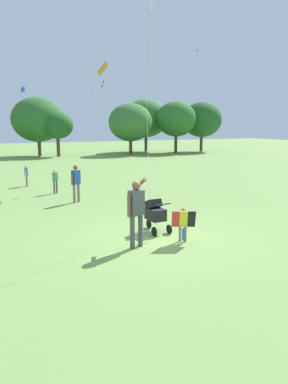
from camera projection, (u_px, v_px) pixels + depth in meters
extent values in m
plane|color=#75994C|center=(157.00, 240.00, 10.04)|extent=(120.00, 120.00, 0.00)
cylinder|color=brown|center=(40.00, 148.00, 37.34)|extent=(0.36, 0.36, 1.64)
ellipsoid|color=#2D6628|center=(38.00, 120.00, 36.77)|extent=(5.49, 4.94, 4.67)
cylinder|color=brown|center=(58.00, 147.00, 36.59)|extent=(0.36, 0.36, 1.93)
ellipsoid|color=#235623|center=(57.00, 125.00, 36.16)|extent=(3.28, 2.95, 2.79)
cylinder|color=brown|center=(131.00, 147.00, 39.48)|extent=(0.36, 0.36, 1.58)
ellipsoid|color=#387033|center=(130.00, 122.00, 38.96)|extent=(4.96, 4.47, 4.22)
cylinder|color=brown|center=(146.00, 144.00, 43.73)|extent=(0.36, 0.36, 1.91)
ellipsoid|color=#387033|center=(146.00, 118.00, 43.13)|extent=(5.50, 4.95, 4.67)
cylinder|color=brown|center=(176.00, 144.00, 41.52)|extent=(0.36, 0.36, 2.05)
ellipsoid|color=#2D6628|center=(176.00, 119.00, 40.96)|extent=(4.81, 4.33, 4.09)
cylinder|color=brown|center=(201.00, 144.00, 43.75)|extent=(0.36, 0.36, 1.92)
ellipsoid|color=#235623|center=(202.00, 120.00, 43.19)|extent=(5.05, 4.54, 4.29)
cylinder|color=#7F705B|center=(185.00, 233.00, 9.83)|extent=(0.07, 0.07, 0.49)
cylinder|color=#7F705B|center=(180.00, 233.00, 9.83)|extent=(0.07, 0.07, 0.49)
cube|color=silver|center=(183.00, 219.00, 9.75)|extent=(0.25, 0.21, 0.36)
cylinder|color=#A37556|center=(188.00, 220.00, 9.75)|extent=(0.05, 0.05, 0.32)
cylinder|color=#A37556|center=(178.00, 220.00, 9.76)|extent=(0.05, 0.05, 0.32)
sphere|color=#A37556|center=(183.00, 210.00, 9.70)|extent=(0.13, 0.13, 0.13)
cube|color=black|center=(192.00, 219.00, 9.56)|extent=(0.27, 0.25, 0.48)
cube|color=yellow|center=(184.00, 219.00, 9.57)|extent=(0.27, 0.25, 0.48)
cube|color=red|center=(176.00, 219.00, 9.57)|extent=(0.27, 0.25, 0.48)
cube|color=blue|center=(183.00, 234.00, 9.63)|extent=(0.08, 0.05, 0.36)
cylinder|color=#4C4C51|center=(132.00, 232.00, 9.25)|extent=(0.13, 0.13, 0.89)
cylinder|color=#4C4C51|center=(140.00, 230.00, 9.43)|extent=(0.13, 0.13, 0.89)
cube|color=#4C4C56|center=(136.00, 203.00, 9.19)|extent=(0.44, 0.33, 0.67)
cylinder|color=brown|center=(129.00, 206.00, 9.05)|extent=(0.10, 0.10, 0.59)
cylinder|color=brown|center=(140.00, 184.00, 9.37)|extent=(0.22, 0.55, 0.42)
sphere|color=brown|center=(136.00, 185.00, 9.10)|extent=(0.23, 0.23, 0.23)
cylinder|color=black|center=(149.00, 224.00, 11.13)|extent=(0.05, 0.28, 0.28)
cylinder|color=black|center=(154.00, 232.00, 10.32)|extent=(0.05, 0.28, 0.28)
cylinder|color=black|center=(169.00, 229.00, 10.56)|extent=(0.05, 0.28, 0.28)
cube|color=black|center=(155.00, 214.00, 10.69)|extent=(0.46, 0.66, 0.36)
cube|color=black|center=(153.00, 204.00, 10.74)|extent=(0.43, 0.43, 0.35)
cylinder|color=black|center=(163.00, 204.00, 10.22)|extent=(0.48, 0.05, 0.04)
cube|color=white|center=(153.00, 1.00, 10.43)|extent=(0.09, 0.07, 0.14)
cube|color=white|center=(151.00, 8.00, 10.41)|extent=(0.09, 0.06, 0.14)
cylinder|color=silver|center=(147.00, 111.00, 10.00)|extent=(1.17, 1.76, 7.30)
cube|color=#F4A319|center=(103.00, 69.00, 18.49)|extent=(0.61, 1.16, 0.91)
cube|color=red|center=(103.00, 82.00, 18.65)|extent=(0.07, 0.06, 0.14)
cube|color=red|center=(102.00, 86.00, 18.68)|extent=(0.09, 0.08, 0.14)
cylinder|color=silver|center=(99.00, 131.00, 17.28)|extent=(1.69, 3.29, 5.97)
cube|color=blue|center=(23.00, 89.00, 29.21)|extent=(0.32, 0.53, 0.56)
cube|color=pink|center=(197.00, 51.00, 33.92)|extent=(0.28, 0.22, 0.24)
cylinder|color=#7F705B|center=(74.00, 194.00, 14.74)|extent=(0.11, 0.11, 0.79)
cylinder|color=#7F705B|center=(79.00, 193.00, 14.94)|extent=(0.11, 0.11, 0.79)
cube|color=#284CA8|center=(76.00, 177.00, 14.71)|extent=(0.40, 0.35, 0.59)
cylinder|color=brown|center=(72.00, 179.00, 14.54)|extent=(0.09, 0.09, 0.52)
cylinder|color=brown|center=(80.00, 178.00, 14.89)|extent=(0.09, 0.09, 0.52)
sphere|color=brown|center=(75.00, 167.00, 14.63)|extent=(0.20, 0.20, 0.20)
cylinder|color=#7F705B|center=(27.00, 181.00, 18.86)|extent=(0.08, 0.08, 0.56)
cylinder|color=#7F705B|center=(27.00, 181.00, 18.69)|extent=(0.08, 0.08, 0.56)
cube|color=#284CA8|center=(26.00, 172.00, 18.68)|extent=(0.21, 0.28, 0.42)
cylinder|color=beige|center=(27.00, 172.00, 18.84)|extent=(0.06, 0.06, 0.38)
cylinder|color=beige|center=(26.00, 173.00, 18.54)|extent=(0.06, 0.06, 0.38)
sphere|color=beige|center=(26.00, 166.00, 18.63)|extent=(0.15, 0.15, 0.15)
cylinder|color=#4C4C51|center=(57.00, 187.00, 16.87)|extent=(0.08, 0.08, 0.58)
cylinder|color=#4C4C51|center=(54.00, 188.00, 16.71)|extent=(0.08, 0.08, 0.58)
cube|color=#2D8C4C|center=(55.00, 177.00, 16.70)|extent=(0.30, 0.28, 0.43)
cylinder|color=beige|center=(57.00, 177.00, 16.84)|extent=(0.06, 0.06, 0.39)
cylinder|color=beige|center=(53.00, 178.00, 16.57)|extent=(0.06, 0.06, 0.39)
sphere|color=beige|center=(55.00, 171.00, 16.64)|extent=(0.15, 0.15, 0.15)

